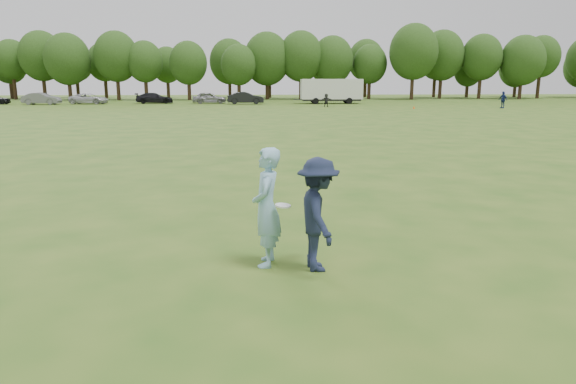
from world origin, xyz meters
name	(u,v)px	position (x,y,z in m)	size (l,w,h in m)	color
ground	(232,257)	(0.00, 0.00, 0.00)	(200.00, 200.00, 0.00)	#2C5417
thrower	(267,207)	(0.64, -0.40, 1.03)	(0.75, 0.49, 2.06)	#8ABDD6
defender	(318,214)	(1.49, -0.68, 0.96)	(1.24, 0.71, 1.92)	#192138
player_far_b	(503,100)	(28.24, 47.19, 0.93)	(1.09, 0.45, 1.85)	navy
player_far_d	(326,100)	(9.03, 51.26, 0.77)	(1.42, 0.45, 1.53)	#272727
car_b	(42,99)	(-26.26, 59.09, 0.75)	(1.59, 4.55, 1.50)	slate
car_c	(89,99)	(-20.77, 60.35, 0.68)	(2.25, 4.88, 1.36)	silver
car_d	(154,98)	(-12.55, 61.21, 0.70)	(1.97, 4.85, 1.41)	black
car_e	(209,98)	(-5.24, 60.27, 0.76)	(1.80, 4.47, 1.52)	gray
car_f	(246,98)	(-0.44, 58.78, 0.78)	(1.64, 4.72, 1.55)	black
field_cone	(414,107)	(18.07, 46.81, 0.15)	(0.28, 0.28, 0.30)	#EB550C
disc_in_play	(283,205)	(0.90, -0.58, 1.10)	(0.29, 0.29, 0.05)	white
cargo_trailer	(331,90)	(10.83, 59.38, 1.78)	(9.00, 2.75, 3.20)	white
treeline	(266,60)	(2.81, 76.90, 6.26)	(130.35, 18.39, 11.74)	#332114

